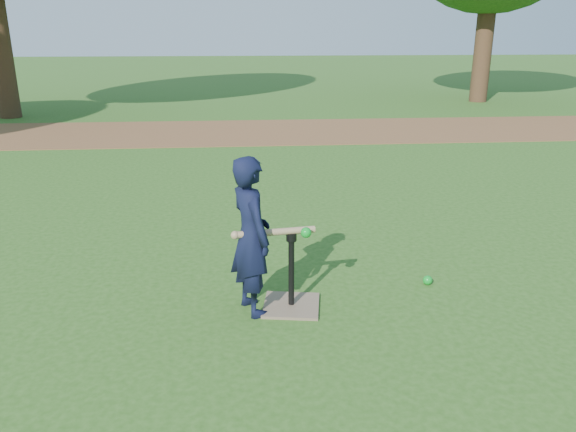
{
  "coord_description": "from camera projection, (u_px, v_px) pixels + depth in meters",
  "views": [
    {
      "loc": [
        -0.47,
        -4.15,
        2.08
      ],
      "look_at": [
        -0.11,
        0.07,
        0.65
      ],
      "focal_mm": 35.0,
      "sensor_mm": 36.0,
      "label": 1
    }
  ],
  "objects": [
    {
      "name": "ground",
      "position": [
        302.0,
        293.0,
        4.63
      ],
      "size": [
        80.0,
        80.0,
        0.0
      ],
      "primitive_type": "plane",
      "color": "#285116",
      "rests_on": "ground"
    },
    {
      "name": "dirt_strip",
      "position": [
        263.0,
        132.0,
        11.7
      ],
      "size": [
        24.0,
        3.0,
        0.01
      ],
      "primitive_type": "cube",
      "color": "brown",
      "rests_on": "ground"
    },
    {
      "name": "child",
      "position": [
        251.0,
        236.0,
        4.16
      ],
      "size": [
        0.44,
        0.52,
        1.22
      ],
      "primitive_type": "imported",
      "rotation": [
        0.0,
        0.0,
        1.96
      ],
      "color": "black",
      "rests_on": "ground"
    },
    {
      "name": "wiffle_ball_ground",
      "position": [
        428.0,
        280.0,
        4.76
      ],
      "size": [
        0.08,
        0.08,
        0.08
      ],
      "primitive_type": "sphere",
      "color": "#0D9824",
      "rests_on": "ground"
    },
    {
      "name": "batting_tee",
      "position": [
        291.0,
        294.0,
        4.36
      ],
      "size": [
        0.49,
        0.49,
        0.61
      ],
      "color": "#7A644D",
      "rests_on": "ground"
    },
    {
      "name": "swing_action",
      "position": [
        278.0,
        233.0,
        4.15
      ],
      "size": [
        0.63,
        0.16,
        0.08
      ],
      "color": "#A1835E",
      "rests_on": "ground"
    }
  ]
}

